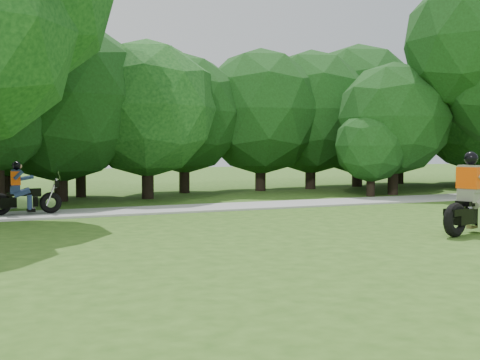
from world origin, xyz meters
TOP-DOWN VIEW (x-y plane):
  - ground at (0.00, 0.00)m, footprint 100.00×100.00m
  - walkway at (0.00, 8.00)m, footprint 60.00×2.20m
  - tree_line at (0.82, 14.64)m, footprint 39.47×12.89m
  - chopper_motorcycle at (0.59, -0.13)m, footprint 2.66×1.15m
  - touring_motorcycle at (-8.77, 8.04)m, footprint 2.05×0.60m

SIDE VIEW (x-z plane):
  - ground at x=0.00m, z-range 0.00..0.00m
  - walkway at x=0.00m, z-range 0.00..0.06m
  - touring_motorcycle at x=-8.77m, z-range -0.15..1.41m
  - chopper_motorcycle at x=0.59m, z-range -0.25..1.67m
  - tree_line at x=0.82m, z-range -0.15..7.57m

